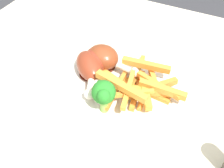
% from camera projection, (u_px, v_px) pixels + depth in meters
% --- Properties ---
extents(dining_table, '(0.97, 0.87, 0.73)m').
position_uv_depth(dining_table, '(133.00, 168.00, 0.54)').
color(dining_table, beige).
rests_on(dining_table, ground_plane).
extents(dinner_plate, '(0.30, 0.30, 0.01)m').
position_uv_depth(dinner_plate, '(112.00, 94.00, 0.52)').
color(dinner_plate, white).
rests_on(dinner_plate, dining_table).
extents(broccoli_floret_front, '(0.04, 0.04, 0.06)m').
position_uv_depth(broccoli_floret_front, '(103.00, 93.00, 0.45)').
color(broccoli_floret_front, '#8BBC50').
rests_on(broccoli_floret_front, dinner_plate).
extents(carrot_fries_pile, '(0.18, 0.17, 0.04)m').
position_uv_depth(carrot_fries_pile, '(141.00, 85.00, 0.50)').
color(carrot_fries_pile, orange).
rests_on(carrot_fries_pile, dinner_plate).
extents(chicken_drumstick_near, '(0.12, 0.07, 0.05)m').
position_uv_depth(chicken_drumstick_near, '(104.00, 58.00, 0.55)').
color(chicken_drumstick_near, '#5A2111').
rests_on(chicken_drumstick_near, dinner_plate).
extents(chicken_drumstick_far, '(0.11, 0.11, 0.04)m').
position_uv_depth(chicken_drumstick_far, '(90.00, 68.00, 0.53)').
color(chicken_drumstick_far, '#5E1E11').
rests_on(chicken_drumstick_far, dinner_plate).
extents(chicken_drumstick_extra, '(0.08, 0.13, 0.04)m').
position_uv_depth(chicken_drumstick_extra, '(94.00, 64.00, 0.54)').
color(chicken_drumstick_extra, '#601C12').
rests_on(chicken_drumstick_extra, dinner_plate).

